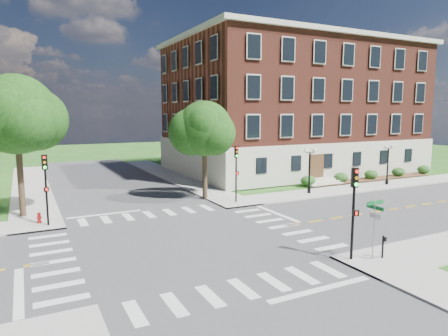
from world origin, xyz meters
name	(u,v)px	position (x,y,z in m)	size (l,w,h in m)	color
ground	(184,242)	(0.00, 0.00, 0.00)	(160.00, 160.00, 0.00)	#2A5317
road_ew	(184,242)	(0.00, 0.00, 0.01)	(90.00, 12.00, 0.01)	#3D3D3F
road_ns	(184,242)	(0.00, 0.00, 0.01)	(12.00, 90.00, 0.01)	#3D3D3F
sidewalk_ne	(263,182)	(15.38, 15.38, 0.06)	(34.00, 34.00, 0.12)	#9E9B93
crosswalk_east	(283,226)	(7.20, 0.00, 0.00)	(2.20, 10.20, 0.02)	silver
stop_bar_east	(277,214)	(8.80, 3.00, 0.00)	(0.40, 5.50, 0.00)	silver
main_building	(292,107)	(24.00, 21.99, 8.34)	(30.60, 22.40, 16.50)	#B9B6A3
shrub_row	(371,180)	(27.00, 10.80, 0.00)	(18.00, 2.00, 1.30)	#194517
tree_c	(16,115)	(-8.52, 10.67, 7.53)	(5.73, 5.73, 10.30)	#312218
tree_d	(205,129)	(6.02, 10.26, 6.27)	(4.85, 4.85, 8.60)	#312218
traffic_signal_se	(354,202)	(6.65, -6.90, 3.19)	(0.38, 0.46, 4.80)	black
traffic_signal_ne	(236,166)	(7.74, 7.63, 3.19)	(0.37, 0.43, 4.80)	black
traffic_signal_nw	(46,181)	(-7.03, 7.12, 3.19)	(0.37, 0.44, 4.80)	black
twin_lamp_west	(310,168)	(15.70, 7.81, 2.52)	(1.36, 0.36, 4.23)	black
twin_lamp_east	(388,162)	(26.02, 7.72, 2.52)	(1.36, 0.36, 4.23)	black
street_sign_pole	(375,218)	(7.65, -7.38, 2.31)	(1.10, 1.10, 3.10)	gray
push_button_post	(383,246)	(8.22, -7.52, 0.80)	(0.14, 0.21, 1.20)	black
fire_hydrant	(39,218)	(-7.55, 7.99, 0.46)	(0.35, 0.35, 0.75)	#A10C0C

